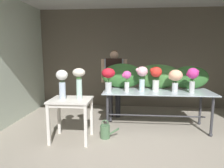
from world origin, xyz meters
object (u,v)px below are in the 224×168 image
watering_can (105,131)px  vase_peach_freesia (175,78)px  florist (114,76)px  vase_blush_snapdragons (142,75)px  display_table_glass (157,97)px  vase_fuchsia_anemones (127,79)px  vase_white_roses_tall (62,82)px  vase_magenta_peonies (193,77)px  vase_cream_lisianthus_tall (79,80)px  vase_scarlet_tulips (156,76)px  side_table_white (71,105)px  vase_crimson_ranunculus (108,77)px

watering_can → vase_peach_freesia: bearing=20.3°
florist → vase_blush_snapdragons: 0.91m
display_table_glass → vase_fuchsia_anemones: 0.72m
florist → vase_blush_snapdragons: bearing=-47.6°
florist → vase_white_roses_tall: (-0.80, -1.35, 0.06)m
vase_fuchsia_anemones → florist: bearing=111.4°
vase_magenta_peonies → vase_white_roses_tall: (-2.35, -0.53, -0.05)m
vase_fuchsia_anemones → vase_cream_lisianthus_tall: size_ratio=0.76×
vase_magenta_peonies → vase_scarlet_tulips: size_ratio=0.98×
display_table_glass → vase_white_roses_tall: vase_white_roses_tall is taller
florist → vase_fuchsia_anemones: size_ratio=3.92×
side_table_white → vase_white_roses_tall: (-0.14, 0.00, 0.41)m
side_table_white → florist: size_ratio=0.47×
vase_crimson_ranunculus → vase_blush_snapdragons: (0.65, 0.23, 0.01)m
vase_crimson_ranunculus → vase_scarlet_tulips: size_ratio=0.97×
vase_blush_snapdragons → vase_scarlet_tulips: bearing=5.6°
vase_magenta_peonies → watering_can: size_ratio=1.35×
display_table_glass → vase_scarlet_tulips: 0.41m
display_table_glass → vase_blush_snapdragons: 0.53m
display_table_glass → vase_scarlet_tulips: (-0.03, 0.03, 0.41)m
vase_crimson_ranunculus → vase_scarlet_tulips: bearing=15.7°
vase_white_roses_tall → vase_fuchsia_anemones: bearing=26.8°
side_table_white → watering_can: 0.79m
vase_fuchsia_anemones → vase_scarlet_tulips: bearing=14.4°
vase_fuchsia_anemones → vase_blush_snapdragons: size_ratio=0.83×
vase_magenta_peonies → vase_fuchsia_anemones: (-1.24, 0.03, -0.06)m
display_table_glass → vase_fuchsia_anemones: bearing=-169.4°
vase_blush_snapdragons → vase_cream_lisianthus_tall: size_ratio=0.92×
florist → vase_blush_snapdragons: size_ratio=3.25×
display_table_glass → side_table_white: size_ratio=2.87×
side_table_white → vase_blush_snapdragons: 1.51m
display_table_glass → florist: (-0.92, 0.68, 0.32)m
vase_blush_snapdragons → vase_cream_lisianthus_tall: 1.29m
display_table_glass → vase_fuchsia_anemones: (-0.61, -0.11, 0.37)m
side_table_white → florist: florist is taller
vase_peach_freesia → vase_crimson_ranunculus: 1.29m
vase_cream_lisianthus_tall → florist: bearing=68.3°
vase_peach_freesia → vase_cream_lisianthus_tall: size_ratio=0.81×
vase_magenta_peonies → vase_white_roses_tall: bearing=-167.2°
florist → display_table_glass: bearing=-36.3°
display_table_glass → vase_cream_lisianthus_tall: size_ratio=4.00×
watering_can → display_table_glass: bearing=29.7°
vase_crimson_ranunculus → vase_cream_lisianthus_tall: size_ratio=0.88×
vase_magenta_peonies → vase_peach_freesia: size_ratio=1.10×
vase_white_roses_tall → vase_scarlet_tulips: bearing=22.8°
display_table_glass → vase_magenta_peonies: vase_magenta_peonies is taller
vase_blush_snapdragons → vase_magenta_peonies: bearing=-8.9°
florist → vase_fuchsia_anemones: florist is taller
side_table_white → vase_peach_freesia: 2.04m
vase_fuchsia_anemones → vase_blush_snapdragons: bearing=21.9°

